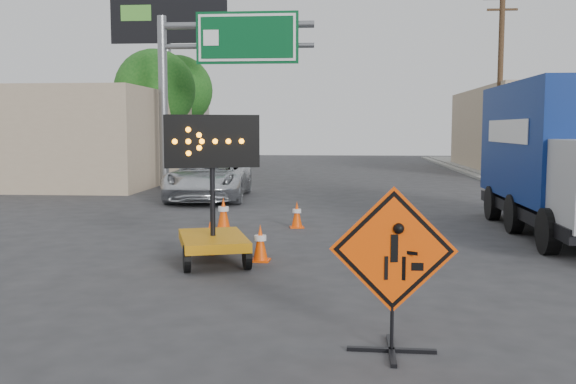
# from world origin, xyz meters

# --- Properties ---
(ground) EXTENTS (100.00, 100.00, 0.00)m
(ground) POSITION_xyz_m (0.00, 0.00, 0.00)
(ground) COLOR #2D2D30
(ground) RESTS_ON ground
(curb_right) EXTENTS (0.40, 60.00, 0.12)m
(curb_right) POSITION_xyz_m (7.20, 15.00, 0.06)
(curb_right) COLOR gray
(curb_right) RESTS_ON ground
(storefront_left_near) EXTENTS (14.00, 10.00, 4.00)m
(storefront_left_near) POSITION_xyz_m (-14.00, 20.00, 2.00)
(storefront_left_near) COLOR tan
(storefront_left_near) RESTS_ON ground
(storefront_left_far) EXTENTS (12.00, 10.00, 4.40)m
(storefront_left_far) POSITION_xyz_m (-15.00, 34.00, 2.20)
(storefront_left_far) COLOR gray
(storefront_left_far) RESTS_ON ground
(building_right_far) EXTENTS (10.00, 14.00, 4.60)m
(building_right_far) POSITION_xyz_m (13.00, 30.00, 2.30)
(building_right_far) COLOR tan
(building_right_far) RESTS_ON ground
(highway_gantry) EXTENTS (6.18, 0.38, 6.90)m
(highway_gantry) POSITION_xyz_m (-4.43, 17.96, 5.07)
(highway_gantry) COLOR slate
(highway_gantry) RESTS_ON ground
(billboard) EXTENTS (6.10, 0.54, 9.85)m
(billboard) POSITION_xyz_m (-8.35, 25.87, 7.35)
(billboard) COLOR slate
(billboard) RESTS_ON ground
(utility_pole_far) EXTENTS (1.80, 0.26, 9.00)m
(utility_pole_far) POSITION_xyz_m (8.00, 24.00, 4.68)
(utility_pole_far) COLOR #4E3521
(utility_pole_far) RESTS_ON ground
(tree_left_near) EXTENTS (3.71, 3.71, 6.03)m
(tree_left_near) POSITION_xyz_m (-8.00, 22.00, 4.16)
(tree_left_near) COLOR #4E3521
(tree_left_near) RESTS_ON ground
(tree_left_far) EXTENTS (4.10, 4.10, 6.66)m
(tree_left_far) POSITION_xyz_m (-9.00, 30.00, 4.60)
(tree_left_far) COLOR #4E3521
(tree_left_far) RESTS_ON ground
(construction_sign) EXTENTS (1.36, 0.96, 1.80)m
(construction_sign) POSITION_xyz_m (1.13, -0.43, 0.95)
(construction_sign) COLOR black
(construction_sign) RESTS_ON ground
(arrow_board) EXTENTS (1.62, 2.10, 2.64)m
(arrow_board) POSITION_xyz_m (-1.70, 3.93, 0.60)
(arrow_board) COLOR #C77C0B
(arrow_board) RESTS_ON ground
(pickup_truck) EXTENTS (2.79, 5.52, 1.50)m
(pickup_truck) POSITION_xyz_m (-3.87, 14.15, 0.75)
(pickup_truck) COLOR silver
(pickup_truck) RESTS_ON ground
(box_truck) EXTENTS (2.37, 7.28, 3.46)m
(box_truck) POSITION_xyz_m (5.57, 7.70, 1.57)
(box_truck) COLOR black
(box_truck) RESTS_ON ground
(cone_a) EXTENTS (0.36, 0.36, 0.67)m
(cone_a) POSITION_xyz_m (-0.88, 4.18, 0.34)
(cone_a) COLOR #FF4A05
(cone_a) RESTS_ON ground
(cone_b) EXTENTS (0.40, 0.40, 0.63)m
(cone_b) POSITION_xyz_m (-1.93, 4.80, 0.31)
(cone_b) COLOR #FF4A05
(cone_b) RESTS_ON ground
(cone_c) EXTENTS (0.38, 0.38, 0.65)m
(cone_c) POSITION_xyz_m (-0.49, 8.15, 0.32)
(cone_c) COLOR #FF4A05
(cone_c) RESTS_ON ground
(cone_d) EXTENTS (0.51, 0.51, 0.77)m
(cone_d) POSITION_xyz_m (-2.22, 7.78, 0.38)
(cone_d) COLOR #FF4A05
(cone_d) RESTS_ON ground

